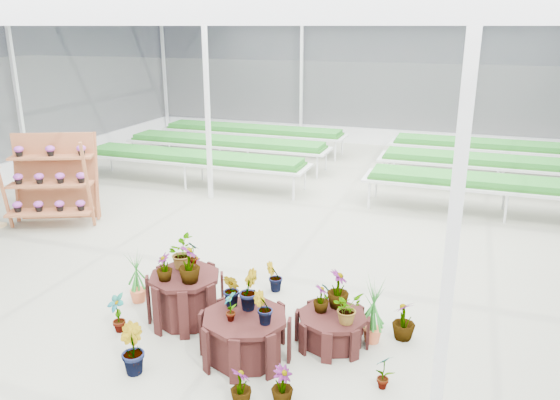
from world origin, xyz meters
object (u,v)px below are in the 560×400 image
(plinth_low, at_px, (332,329))
(plinth_mid, at_px, (245,337))
(plinth_tall, at_px, (186,298))
(shelf_rack, at_px, (51,181))

(plinth_low, bearing_deg, plinth_mid, -145.01)
(plinth_tall, xyz_separation_m, plinth_low, (2.20, 0.10, -0.15))
(plinth_tall, bearing_deg, shelf_rack, 149.95)
(plinth_mid, height_order, shelf_rack, shelf_rack)
(plinth_tall, xyz_separation_m, plinth_mid, (1.20, -0.60, -0.06))
(plinth_mid, bearing_deg, plinth_tall, 153.43)
(plinth_mid, bearing_deg, plinth_low, 34.99)
(plinth_low, bearing_deg, plinth_tall, -177.40)
(shelf_rack, bearing_deg, plinth_low, -44.47)
(plinth_low, xyz_separation_m, shelf_rack, (-6.93, 2.64, 0.76))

